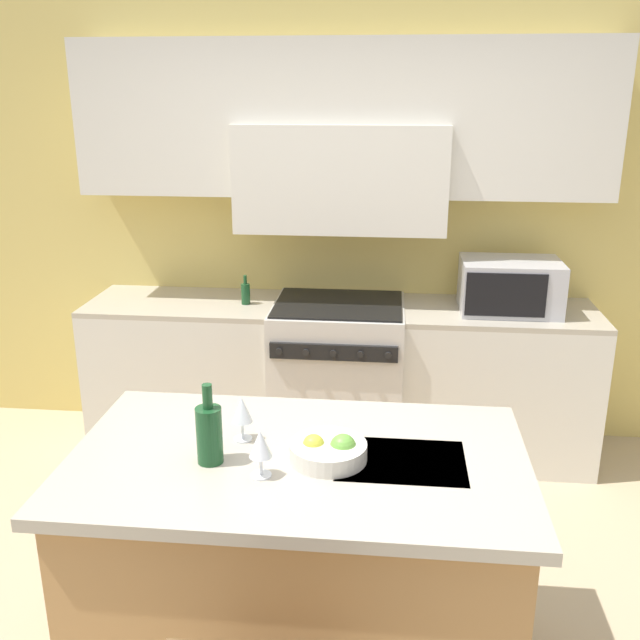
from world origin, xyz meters
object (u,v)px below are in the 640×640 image
at_px(range_stove, 338,377).
at_px(fruit_bowl, 329,450).
at_px(wine_glass_near, 260,445).
at_px(wine_glass_far, 242,411).
at_px(oil_bottle_on_counter, 246,293).
at_px(microwave, 510,286).
at_px(wine_bottle, 209,433).

distance_m(range_stove, fruit_bowl, 1.88).
distance_m(range_stove, wine_glass_near, 2.03).
bearing_deg(wine_glass_far, wine_glass_near, -65.37).
height_order(range_stove, wine_glass_near, wine_glass_near).
height_order(range_stove, wine_glass_far, wine_glass_far).
bearing_deg(wine_glass_far, oil_bottle_on_counter, 101.22).
xyz_separation_m(range_stove, fruit_bowl, (0.11, -1.81, 0.49)).
bearing_deg(wine_glass_far, microwave, 55.31).
xyz_separation_m(microwave, fruit_bowl, (-0.86, -1.83, -0.11)).
height_order(range_stove, oil_bottle_on_counter, oil_bottle_on_counter).
relative_size(microwave, wine_glass_far, 3.33).
relative_size(range_stove, wine_bottle, 3.30).
relative_size(wine_bottle, oil_bottle_on_counter, 1.63).
bearing_deg(wine_glass_near, fruit_bowl, 31.63).
bearing_deg(wine_glass_near, wine_glass_far, 114.63).
xyz_separation_m(wine_bottle, fruit_bowl, (0.40, 0.05, -0.07)).
relative_size(microwave, wine_bottle, 1.95).
relative_size(range_stove, wine_glass_near, 5.66).
bearing_deg(oil_bottle_on_counter, wine_glass_far, -78.78).
height_order(wine_glass_far, oil_bottle_on_counter, oil_bottle_on_counter).
relative_size(wine_bottle, wine_glass_far, 1.71).
xyz_separation_m(wine_bottle, oil_bottle_on_counter, (-0.26, 1.86, -0.05)).
height_order(wine_glass_near, fruit_bowl, wine_glass_near).
bearing_deg(wine_glass_far, wine_bottle, -114.47).
height_order(microwave, wine_bottle, microwave).
height_order(wine_glass_near, oil_bottle_on_counter, oil_bottle_on_counter).
distance_m(wine_bottle, fruit_bowl, 0.41).
height_order(microwave, wine_glass_near, microwave).
bearing_deg(range_stove, oil_bottle_on_counter, -179.70).
xyz_separation_m(fruit_bowl, oil_bottle_on_counter, (-0.66, 1.81, 0.03)).
bearing_deg(wine_glass_near, wine_bottle, 158.12).
bearing_deg(wine_glass_far, fruit_bowl, -19.42).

